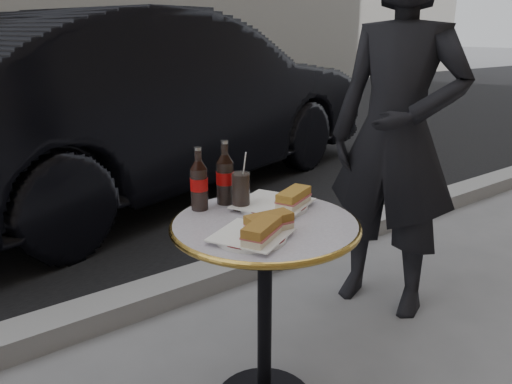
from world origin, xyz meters
TOP-DOWN VIEW (x-y plane):
  - curb at (0.00, 0.90)m, footprint 40.00×0.20m
  - bistro_table at (0.00, 0.00)m, footprint 0.62×0.62m
  - plate_left at (-0.12, -0.09)m, footprint 0.27×0.27m
  - plate_right at (0.10, 0.09)m, footprint 0.30×0.30m
  - sandwich_left_a at (-0.12, -0.14)m, footprint 0.17×0.13m
  - sandwich_left_b at (-0.06, -0.09)m, footprint 0.15×0.08m
  - sandwich_right at (0.15, 0.03)m, footprint 0.17×0.13m
  - cola_bottle_left at (-0.11, 0.23)m, footprint 0.08×0.08m
  - cola_bottle_right at (-0.00, 0.23)m, footprint 0.08×0.08m
  - cola_glass at (0.01, 0.14)m, footprint 0.08×0.08m
  - parked_car at (0.92, 2.70)m, footprint 2.71×4.73m
  - pedestrian at (0.95, 0.24)m, footprint 0.60×0.73m

SIDE VIEW (x-z plane):
  - curb at x=0.00m, z-range -0.01..0.11m
  - bistro_table at x=0.00m, z-range 0.00..0.73m
  - parked_car at x=0.92m, z-range 0.00..1.47m
  - plate_left at x=-0.12m, z-range 0.73..0.74m
  - plate_right at x=0.10m, z-range 0.73..0.75m
  - sandwich_left_b at x=-0.06m, z-range 0.74..0.79m
  - sandwich_left_a at x=-0.12m, z-range 0.74..0.80m
  - sandwich_right at x=0.15m, z-range 0.75..0.80m
  - cola_glass at x=0.01m, z-range 0.73..0.86m
  - cola_bottle_left at x=-0.11m, z-range 0.73..0.95m
  - cola_bottle_right at x=0.00m, z-range 0.73..0.96m
  - pedestrian at x=0.95m, z-range 0.00..1.71m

